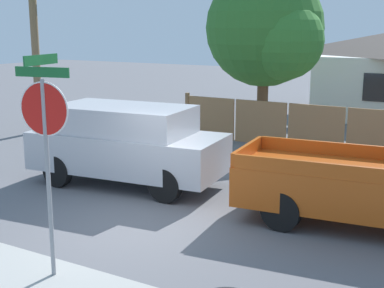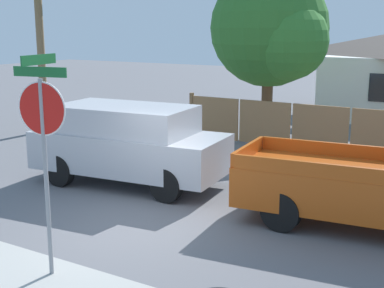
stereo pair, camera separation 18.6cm
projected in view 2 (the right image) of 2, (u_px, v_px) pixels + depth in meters
The scene contains 5 objects.
ground_plane at pixel (140, 225), 10.72m from camera, with size 80.00×80.00×0.00m, color slate.
oak_tree at pixel (273, 31), 18.67m from camera, with size 4.37×4.16×5.93m.
palm_tree at pixel (38, 1), 19.27m from camera, with size 2.74×2.95×5.57m.
red_suv at pixel (128, 142), 13.32m from camera, with size 5.00×2.51×1.99m.
stop_sign at pixel (43, 128), 8.11m from camera, with size 0.91×0.82×3.50m.
Camera 2 is at (6.11, -8.13, 3.90)m, focal length 50.00 mm.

